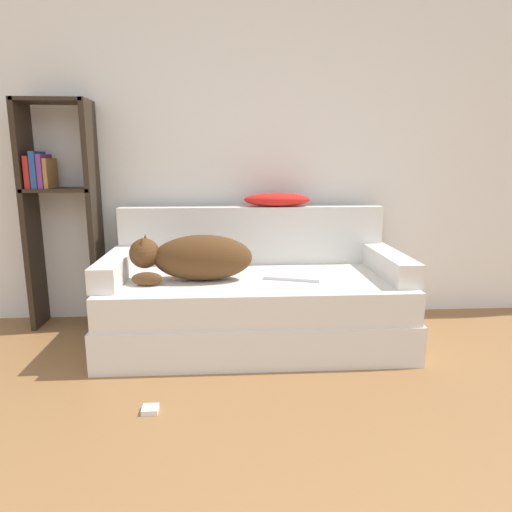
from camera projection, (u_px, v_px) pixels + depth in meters
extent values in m
cube|color=white|center=(224.00, 132.00, 3.24)|extent=(7.27, 0.06, 2.70)
cube|color=silver|center=(255.00, 323.00, 2.95)|extent=(1.87, 0.92, 0.24)
cube|color=silver|center=(255.00, 291.00, 2.89)|extent=(1.83, 0.88, 0.20)
cube|color=silver|center=(252.00, 235.00, 3.22)|extent=(1.83, 0.15, 0.40)
cube|color=silver|center=(116.00, 267.00, 2.81)|extent=(0.15, 0.73, 0.14)
cube|color=silver|center=(389.00, 263.00, 2.91)|extent=(0.15, 0.73, 0.14)
ellipsoid|color=#513319|center=(203.00, 258.00, 2.75)|extent=(0.60, 0.25, 0.28)
sphere|color=#513319|center=(145.00, 253.00, 2.73)|extent=(0.18, 0.18, 0.18)
cone|color=#513319|center=(142.00, 244.00, 2.66)|extent=(0.06, 0.06, 0.08)
cone|color=#513319|center=(145.00, 241.00, 2.76)|extent=(0.06, 0.06, 0.08)
ellipsoid|color=#513319|center=(147.00, 279.00, 2.64)|extent=(0.18, 0.06, 0.08)
cube|color=silver|center=(294.00, 276.00, 2.85)|extent=(0.39, 0.30, 0.02)
ellipsoid|color=red|center=(277.00, 200.00, 3.18)|extent=(0.46, 0.19, 0.09)
cube|color=#2D2319|center=(30.00, 217.00, 3.10)|extent=(0.04, 0.26, 1.54)
cube|color=#2D2319|center=(95.00, 217.00, 3.13)|extent=(0.04, 0.26, 1.54)
cube|color=#2D2319|center=(52.00, 101.00, 2.96)|extent=(0.45, 0.26, 0.02)
cube|color=#2D2319|center=(60.00, 190.00, 3.08)|extent=(0.45, 0.26, 0.02)
cube|color=red|center=(32.00, 172.00, 3.03)|extent=(0.03, 0.20, 0.21)
cube|color=#234C93|center=(38.00, 170.00, 3.03)|extent=(0.04, 0.20, 0.24)
cube|color=#753384|center=(45.00, 171.00, 3.03)|extent=(0.03, 0.20, 0.22)
cube|color=olive|center=(51.00, 173.00, 3.04)|extent=(0.03, 0.20, 0.20)
cube|color=white|center=(150.00, 409.00, 2.13)|extent=(0.07, 0.07, 0.03)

